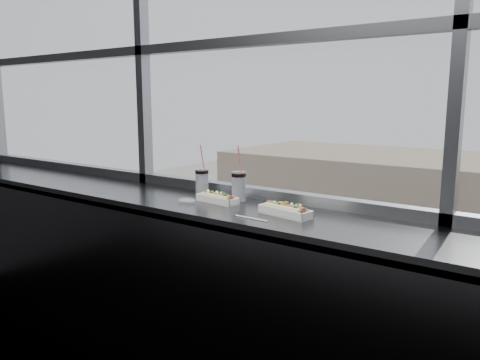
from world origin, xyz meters
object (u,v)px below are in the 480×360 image
Objects in this scene: car_far_a at (352,290)px; car_near_b at (316,354)px; hotdog_tray_right at (285,210)px; pedestrian_a at (439,279)px; hotdog_tray_left at (217,198)px; tree_left at (359,237)px; soda_cup_right at (239,185)px; loose_straw at (251,218)px; wrapper at (187,200)px; soda_cup_left at (202,181)px.

car_far_a is 1.00× the size of car_near_b.
hotdog_tray_right reaches higher than pedestrian_a.
pedestrian_a is (-4.77, 29.34, -11.08)m from hotdog_tray_left.
tree_left reaches higher than car_near_b.
car_far_a is (-8.74, 24.14, -11.16)m from soda_cup_right.
soda_cup_right reaches higher than hotdog_tray_left.
soda_cup_right is (-0.40, 0.15, 0.06)m from hotdog_tray_right.
loose_straw is 1.81× the size of wrapper.
loose_straw reaches higher than car_far_a.
soda_cup_left reaches higher than car_far_a.
hotdog_tray_right is 0.05× the size of car_near_b.
soda_cup_left is 0.97× the size of soda_cup_right.
tree_left is at bearing -78.17° from pedestrian_a.
hotdog_tray_left is 0.85× the size of soda_cup_right.
tree_left is at bearing 111.82° from loose_straw.
car_far_a is at bearing -72.26° from tree_left.
soda_cup_right reaches higher than hotdog_tray_right.
hotdog_tray_right is 1.57× the size of loose_straw.
hotdog_tray_right is 28.22m from car_far_a.
soda_cup_left is at bearing 154.54° from loose_straw.
pedestrian_a is at bearing -4.15° from car_near_b.
car_far_a is at bearing 112.17° from loose_straw.
hotdog_tray_left is 0.05× the size of car_near_b.
wrapper is at bearing -136.97° from hotdog_tray_left.
soda_cup_right is 3.04× the size of wrapper.
soda_cup_right is (0.26, 0.02, 0.00)m from soda_cup_left.
tree_left is (-9.81, 28.35, -8.87)m from wrapper.
pedestrian_a is (-4.84, 29.23, -11.15)m from soda_cup_right.
soda_cup_right is at bearing -149.53° from car_near_b.
loose_straw is (0.29, -0.30, -0.09)m from soda_cup_right.
wrapper reaches higher than car_near_b.
soda_cup_left is 0.15× the size of pedestrian_a.
pedestrian_a reaches higher than car_far_a.
pedestrian_a is (-5.24, 29.38, -11.08)m from hotdog_tray_right.
hotdog_tray_left reaches higher than car_near_b.
hotdog_tray_left reaches higher than tree_left.
tree_left is at bearing 19.27° from car_near_b.
pedestrian_a is at bearing 101.75° from loose_straw.
loose_straw is at bearing -70.07° from tree_left.
soda_cup_left is at bearing -165.84° from car_far_a.
car_far_a is 6.41m from pedestrian_a.
loose_straw is 0.04× the size of tree_left.
wrapper is (-0.14, -0.10, -0.01)m from hotdog_tray_left.
hotdog_tray_right reaches higher than tree_left.
soda_cup_left is at bearing 8.90° from pedestrian_a.
hotdog_tray_right is 0.15× the size of pedestrian_a.
tree_left is (-9.95, 28.25, -8.89)m from hotdog_tray_left.
loose_straw is 31.53m from tree_left.
pedestrian_a is at bearing 98.94° from wrapper.
car_far_a is at bearing 116.54° from hotdog_tray_left.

